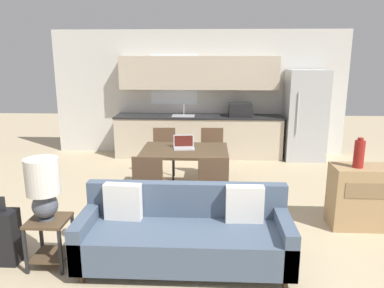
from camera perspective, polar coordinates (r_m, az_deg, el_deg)
ground_plane at (r=4.26m, az=-1.03°, el=-17.43°), size 20.00×20.00×0.00m
wall_back at (r=8.32m, az=1.03°, el=7.81°), size 6.40×0.07×2.70m
kitchen_counter at (r=8.09m, az=1.10°, el=3.99°), size 3.58×0.65×2.15m
refrigerator at (r=8.22m, az=16.84°, el=4.23°), size 0.81×0.74×1.88m
dining_table at (r=5.81m, az=-1.12°, el=-1.45°), size 1.33×0.98×0.75m
couch at (r=4.08m, az=-1.13°, el=-13.55°), size 2.19×0.80×0.84m
side_table at (r=4.31m, az=-20.87°, el=-12.80°), size 0.40×0.40×0.52m
table_lamp at (r=4.11m, az=-21.74°, el=-5.87°), size 0.34×0.34×0.65m
credenza at (r=5.36m, az=25.26°, el=-7.29°), size 0.95×0.44×0.81m
vase at (r=5.08m, az=24.11°, el=-1.36°), size 0.13×0.13×0.38m
dining_chair_far_left at (r=6.71m, az=-4.28°, el=-1.06°), size 0.44×0.44×0.90m
dining_chair_near_left at (r=5.10m, az=-6.56°, el=-5.91°), size 0.43×0.43×0.90m
dining_chair_far_right at (r=6.69m, az=3.05°, el=-1.08°), size 0.42×0.42×0.90m
dining_chair_near_right at (r=5.04m, az=3.15°, el=-6.06°), size 0.45×0.45×0.90m
laptop at (r=5.86m, az=-1.24°, el=-0.16°), size 0.35×0.29×0.20m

